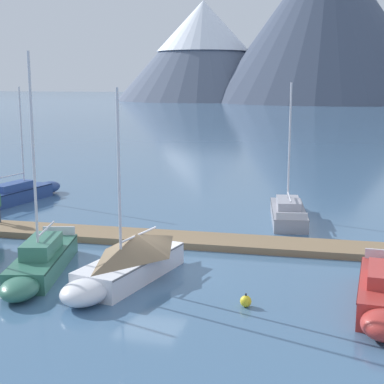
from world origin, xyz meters
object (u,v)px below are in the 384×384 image
Objects in this scene: sailboat_mid_dock_port at (39,262)px; sailboat_far_berth at (288,210)px; sailboat_mid_dock_starboard at (128,261)px; sailboat_nearest_berth at (19,193)px; mooring_buoy_channel_marker at (246,301)px.

sailboat_mid_dock_port is 14.31m from sailboat_far_berth.
sailboat_far_berth reaches higher than sailboat_mid_dock_starboard.
mooring_buoy_channel_marker is at bearing -37.85° from sailboat_nearest_berth.
sailboat_far_berth is at bearing -0.25° from sailboat_nearest_berth.
sailboat_mid_dock_port is 3.49m from sailboat_mid_dock_starboard.
sailboat_far_berth is 12.84m from mooring_buoy_channel_marker.
sailboat_mid_dock_starboard is 12.37m from sailboat_far_berth.
mooring_buoy_channel_marker is at bearing -6.54° from sailboat_mid_dock_port.
sailboat_mid_dock_port is 18.11× the size of mooring_buoy_channel_marker.
sailboat_nearest_berth is 16.41m from sailboat_far_berth.
sailboat_nearest_berth is 0.91× the size of sailboat_mid_dock_port.
sailboat_mid_dock_port reaches higher than sailboat_far_berth.
sailboat_mid_dock_starboard is at bearing -44.21° from sailboat_nearest_berth.
sailboat_mid_dock_port is (8.46, -11.98, 0.01)m from sailboat_nearest_berth.
sailboat_mid_dock_port is at bearing -123.72° from sailboat_far_berth.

